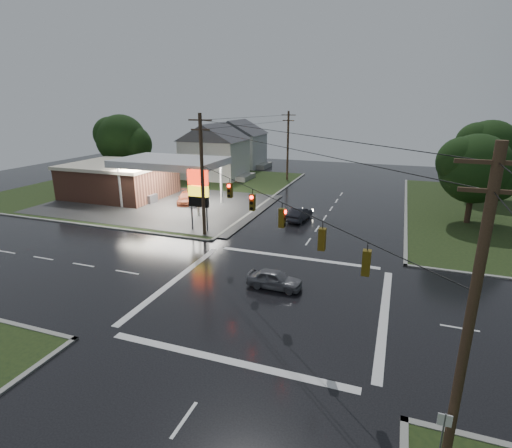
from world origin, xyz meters
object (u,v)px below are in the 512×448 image
(pylon_sign, at_px, (198,190))
(tree_nw_behind, at_px, (122,140))
(utility_pole_se, at_px, (471,315))
(car_north, at_px, (299,214))
(gas_station, at_px, (126,178))
(house_far, at_px, (238,143))
(car_crossing, at_px, (275,279))
(car_pump, at_px, (186,198))
(utility_pole_nw, at_px, (202,174))
(tree_ne_far, at_px, (490,150))
(house_near, at_px, (215,150))
(utility_pole_n, at_px, (288,145))
(tree_ne_near, at_px, (477,169))

(pylon_sign, height_order, tree_nw_behind, tree_nw_behind)
(utility_pole_se, xyz_separation_m, car_north, (-11.86, 26.73, -5.04))
(gas_station, relative_size, tree_nw_behind, 2.62)
(utility_pole_se, height_order, house_far, utility_pole_se)
(pylon_sign, distance_m, house_far, 39.21)
(pylon_sign, relative_size, car_crossing, 1.61)
(pylon_sign, distance_m, car_pump, 11.62)
(gas_station, bearing_deg, utility_pole_nw, -32.23)
(pylon_sign, relative_size, tree_ne_far, 0.61)
(tree_nw_behind, xyz_separation_m, car_crossing, (33.74, -28.73, -5.55))
(house_near, xyz_separation_m, car_north, (18.59, -18.77, -3.72))
(utility_pole_nw, relative_size, utility_pole_n, 1.05)
(utility_pole_n, bearing_deg, house_far, 141.23)
(gas_station, distance_m, house_near, 17.07)
(tree_ne_far, distance_m, car_crossing, 37.42)
(utility_pole_nw, distance_m, car_crossing, 13.49)
(utility_pole_se, distance_m, car_crossing, 15.30)
(gas_station, xyz_separation_m, car_pump, (8.65, -0.17, -1.86))
(pylon_sign, height_order, house_near, house_near)
(utility_pole_nw, height_order, car_crossing, utility_pole_nw)
(house_far, height_order, tree_nw_behind, tree_nw_behind)
(utility_pole_se, bearing_deg, car_crossing, 131.75)
(utility_pole_se, bearing_deg, tree_ne_far, 80.02)
(house_far, distance_m, tree_ne_near, 44.50)
(gas_station, height_order, house_far, house_far)
(pylon_sign, bearing_deg, tree_ne_near, 25.01)
(tree_ne_far, bearing_deg, gas_station, -161.54)
(tree_ne_near, bearing_deg, car_pump, -175.47)
(gas_station, relative_size, car_pump, 5.50)
(car_crossing, relative_size, car_pump, 0.78)
(tree_ne_near, bearing_deg, tree_ne_far, 75.93)
(utility_pole_n, height_order, car_north, utility_pole_n)
(pylon_sign, bearing_deg, utility_pole_nw, -45.00)
(utility_pole_se, distance_m, car_north, 29.67)
(utility_pole_se, relative_size, car_north, 2.66)
(house_near, height_order, tree_nw_behind, tree_nw_behind)
(gas_station, relative_size, house_near, 2.37)
(utility_pole_nw, bearing_deg, tree_ne_near, 27.86)
(utility_pole_nw, bearing_deg, house_far, 107.92)
(house_far, bearing_deg, car_crossing, -64.95)
(utility_pole_se, height_order, tree_nw_behind, utility_pole_se)
(tree_nw_behind, distance_m, car_crossing, 44.66)
(utility_pole_se, xyz_separation_m, house_near, (-30.45, 45.50, -1.32))
(tree_ne_far, height_order, car_crossing, tree_ne_far)
(utility_pole_nw, height_order, tree_ne_near, utility_pole_nw)
(house_far, bearing_deg, car_north, -57.52)
(tree_nw_behind, bearing_deg, car_north, -22.08)
(tree_nw_behind, bearing_deg, tree_ne_far, 4.49)
(tree_ne_near, relative_size, car_crossing, 2.41)
(utility_pole_se, bearing_deg, tree_ne_near, 81.62)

